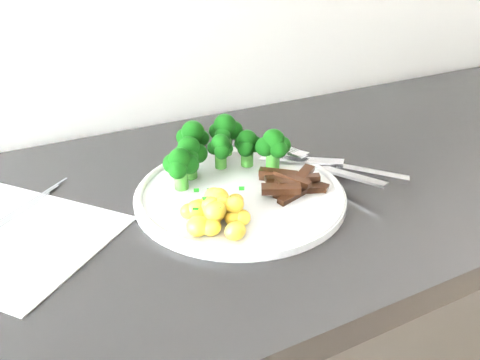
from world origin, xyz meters
The scene contains 6 objects.
plate centered at (0.14, 1.65, 0.91)m, with size 0.30×0.30×0.02m.
broccoli centered at (0.14, 1.72, 0.95)m, with size 0.20×0.11×0.08m.
potatoes centered at (0.07, 1.59, 0.93)m, with size 0.10×0.10×0.04m.
beef_strips centered at (0.21, 1.62, 0.92)m, with size 0.11×0.09×0.03m.
fork centered at (0.29, 1.64, 0.92)m, with size 0.08×0.21×0.02m.
knife centered at (0.33, 1.63, 0.91)m, with size 0.18×0.18×0.03m.
Camera 1 is at (-0.15, 1.10, 1.26)m, focal length 36.87 mm.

